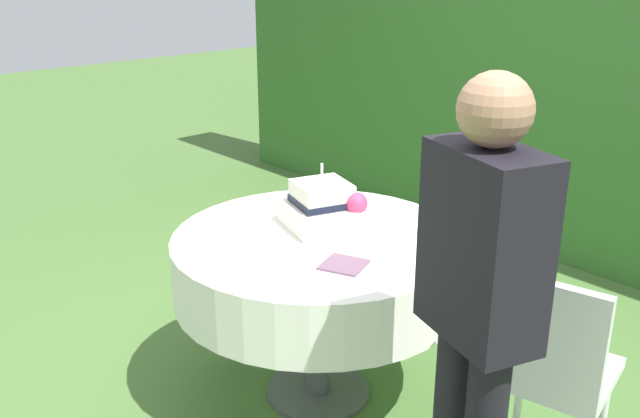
{
  "coord_description": "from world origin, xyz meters",
  "views": [
    {
      "loc": [
        2.0,
        -1.81,
        1.88
      ],
      "look_at": [
        -0.03,
        0.04,
        0.87
      ],
      "focal_mm": 39.38,
      "sensor_mm": 36.0,
      "label": 1
    }
  ],
  "objects_px": {
    "cake_table": "(318,265)",
    "wedding_cake": "(324,207)",
    "serving_plate_left": "(379,210)",
    "serving_plate_far": "(434,233)",
    "napkin_stack": "(344,265)",
    "garden_chair": "(548,363)",
    "serving_plate_near": "(401,222)",
    "standing_person": "(478,309)",
    "serving_plate_right": "(218,218)"
  },
  "relations": [
    {
      "from": "cake_table",
      "to": "serving_plate_right",
      "type": "relative_size",
      "value": 11.97
    },
    {
      "from": "serving_plate_near",
      "to": "napkin_stack",
      "type": "bearing_deg",
      "value": -73.37
    },
    {
      "from": "cake_table",
      "to": "serving_plate_left",
      "type": "height_order",
      "value": "serving_plate_left"
    },
    {
      "from": "serving_plate_right",
      "to": "cake_table",
      "type": "bearing_deg",
      "value": 24.71
    },
    {
      "from": "serving_plate_left",
      "to": "napkin_stack",
      "type": "xyz_separation_m",
      "value": [
        0.31,
        -0.53,
        -0.0
      ]
    },
    {
      "from": "cake_table",
      "to": "garden_chair",
      "type": "bearing_deg",
      "value": 10.55
    },
    {
      "from": "serving_plate_right",
      "to": "standing_person",
      "type": "bearing_deg",
      "value": -3.71
    },
    {
      "from": "napkin_stack",
      "to": "serving_plate_near",
      "type": "bearing_deg",
      "value": 106.63
    },
    {
      "from": "wedding_cake",
      "to": "serving_plate_far",
      "type": "relative_size",
      "value": 2.61
    },
    {
      "from": "serving_plate_left",
      "to": "serving_plate_far",
      "type": "bearing_deg",
      "value": -4.48
    },
    {
      "from": "wedding_cake",
      "to": "serving_plate_near",
      "type": "distance_m",
      "value": 0.35
    },
    {
      "from": "cake_table",
      "to": "serving_plate_far",
      "type": "distance_m",
      "value": 0.5
    },
    {
      "from": "wedding_cake",
      "to": "napkin_stack",
      "type": "height_order",
      "value": "wedding_cake"
    },
    {
      "from": "napkin_stack",
      "to": "serving_plate_left",
      "type": "bearing_deg",
      "value": 120.5
    },
    {
      "from": "cake_table",
      "to": "wedding_cake",
      "type": "distance_m",
      "value": 0.25
    },
    {
      "from": "serving_plate_right",
      "to": "napkin_stack",
      "type": "distance_m",
      "value": 0.72
    },
    {
      "from": "wedding_cake",
      "to": "garden_chair",
      "type": "height_order",
      "value": "wedding_cake"
    },
    {
      "from": "cake_table",
      "to": "garden_chair",
      "type": "height_order",
      "value": "garden_chair"
    },
    {
      "from": "napkin_stack",
      "to": "standing_person",
      "type": "height_order",
      "value": "standing_person"
    },
    {
      "from": "wedding_cake",
      "to": "standing_person",
      "type": "height_order",
      "value": "standing_person"
    },
    {
      "from": "standing_person",
      "to": "wedding_cake",
      "type": "bearing_deg",
      "value": 160.19
    },
    {
      "from": "serving_plate_near",
      "to": "serving_plate_far",
      "type": "bearing_deg",
      "value": 2.56
    },
    {
      "from": "serving_plate_left",
      "to": "standing_person",
      "type": "distance_m",
      "value": 1.25
    },
    {
      "from": "serving_plate_right",
      "to": "napkin_stack",
      "type": "xyz_separation_m",
      "value": [
        0.72,
        0.08,
        -0.0
      ]
    },
    {
      "from": "cake_table",
      "to": "wedding_cake",
      "type": "xyz_separation_m",
      "value": [
        -0.06,
        0.09,
        0.22
      ]
    },
    {
      "from": "cake_table",
      "to": "serving_plate_left",
      "type": "relative_size",
      "value": 11.41
    },
    {
      "from": "serving_plate_near",
      "to": "standing_person",
      "type": "relative_size",
      "value": 0.08
    },
    {
      "from": "serving_plate_left",
      "to": "serving_plate_near",
      "type": "bearing_deg",
      "value": -11.88
    },
    {
      "from": "serving_plate_right",
      "to": "standing_person",
      "type": "relative_size",
      "value": 0.06
    },
    {
      "from": "serving_plate_left",
      "to": "napkin_stack",
      "type": "bearing_deg",
      "value": -59.5
    },
    {
      "from": "wedding_cake",
      "to": "serving_plate_right",
      "type": "xyz_separation_m",
      "value": [
        -0.38,
        -0.29,
        -0.08
      ]
    },
    {
      "from": "serving_plate_far",
      "to": "serving_plate_left",
      "type": "height_order",
      "value": "same"
    },
    {
      "from": "cake_table",
      "to": "serving_plate_right",
      "type": "height_order",
      "value": "serving_plate_right"
    },
    {
      "from": "napkin_stack",
      "to": "cake_table",
      "type": "bearing_deg",
      "value": 156.03
    },
    {
      "from": "wedding_cake",
      "to": "serving_plate_left",
      "type": "bearing_deg",
      "value": 83.95
    },
    {
      "from": "napkin_stack",
      "to": "garden_chair",
      "type": "bearing_deg",
      "value": 23.79
    },
    {
      "from": "garden_chair",
      "to": "wedding_cake",
      "type": "bearing_deg",
      "value": -174.69
    },
    {
      "from": "standing_person",
      "to": "serving_plate_left",
      "type": "bearing_deg",
      "value": 145.85
    },
    {
      "from": "cake_table",
      "to": "serving_plate_right",
      "type": "bearing_deg",
      "value": -155.29
    },
    {
      "from": "serving_plate_right",
      "to": "serving_plate_far",
      "type": "bearing_deg",
      "value": 37.52
    },
    {
      "from": "standing_person",
      "to": "serving_plate_near",
      "type": "bearing_deg",
      "value": 142.52
    },
    {
      "from": "serving_plate_far",
      "to": "napkin_stack",
      "type": "distance_m",
      "value": 0.5
    },
    {
      "from": "serving_plate_far",
      "to": "wedding_cake",
      "type": "bearing_deg",
      "value": -142.24
    },
    {
      "from": "wedding_cake",
      "to": "serving_plate_far",
      "type": "distance_m",
      "value": 0.48
    },
    {
      "from": "serving_plate_left",
      "to": "serving_plate_right",
      "type": "height_order",
      "value": "same"
    },
    {
      "from": "wedding_cake",
      "to": "serving_plate_far",
      "type": "bearing_deg",
      "value": 37.76
    },
    {
      "from": "serving_plate_right",
      "to": "standing_person",
      "type": "distance_m",
      "value": 1.45
    },
    {
      "from": "napkin_stack",
      "to": "serving_plate_right",
      "type": "bearing_deg",
      "value": -174.02
    },
    {
      "from": "serving_plate_near",
      "to": "serving_plate_far",
      "type": "xyz_separation_m",
      "value": [
        0.17,
        0.01,
        0.0
      ]
    },
    {
      "from": "wedding_cake",
      "to": "serving_plate_near",
      "type": "height_order",
      "value": "wedding_cake"
    }
  ]
}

